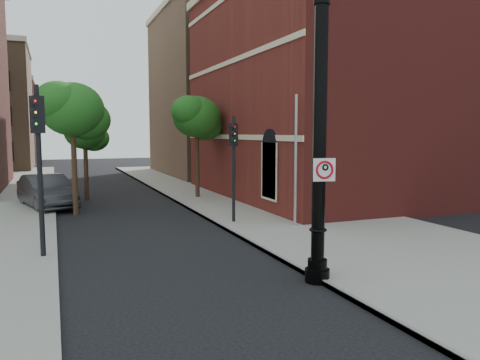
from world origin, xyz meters
name	(u,v)px	position (x,y,z in m)	size (l,w,h in m)	color
ground	(242,292)	(0.00, 0.00, 0.00)	(120.00, 120.00, 0.00)	black
sidewalk_right	(280,209)	(6.00, 10.00, 0.06)	(8.00, 60.00, 0.12)	gray
curb_edge	(201,215)	(2.05, 10.00, 0.07)	(0.10, 60.00, 0.14)	gray
brick_wall_building	(395,92)	(16.00, 14.00, 6.26)	(22.30, 16.30, 12.50)	maroon
bg_building_tan_b	(280,98)	(16.00, 30.00, 7.00)	(22.00, 14.00, 14.00)	#826347
lamppost	(319,147)	(2.04, 0.03, 3.38)	(0.62, 0.62, 7.32)	black
no_parking_sign	(324,170)	(2.08, -0.15, 2.84)	(0.55, 0.14, 0.56)	white
parked_car	(47,191)	(-4.38, 15.02, 0.83)	(1.75, 5.02, 1.66)	#303035
traffic_signal_left	(38,143)	(-4.39, 4.80, 3.43)	(0.41, 0.45, 5.09)	black
traffic_signal_right	(234,152)	(2.73, 7.69, 2.94)	(0.34, 0.38, 4.37)	black
utility_pole	(296,162)	(4.67, 6.06, 2.59)	(0.10, 0.10, 5.18)	#999999
street_tree_a	(73,111)	(-3.10, 12.44, 4.70)	(3.30, 2.99, 5.96)	black
street_tree_b	(85,133)	(-2.32, 17.30, 3.70)	(2.60, 2.35, 4.69)	black
street_tree_c	(197,118)	(3.54, 15.45, 4.54)	(3.19, 2.88, 5.75)	black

